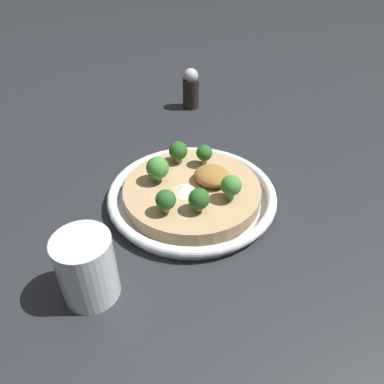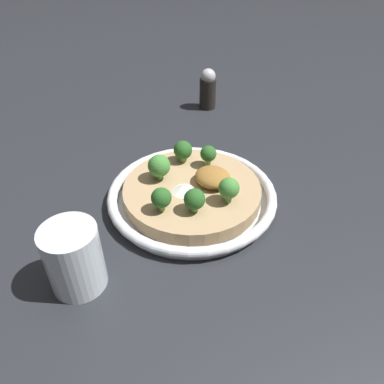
{
  "view_description": "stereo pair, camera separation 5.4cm",
  "coord_description": "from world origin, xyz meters",
  "px_view_note": "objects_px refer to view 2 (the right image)",
  "views": [
    {
      "loc": [
        0.32,
        -0.37,
        0.4
      ],
      "look_at": [
        0.0,
        0.0,
        0.02
      ],
      "focal_mm": 35.0,
      "sensor_mm": 36.0,
      "label": 1
    },
    {
      "loc": [
        0.35,
        -0.33,
        0.4
      ],
      "look_at": [
        0.0,
        0.0,
        0.02
      ],
      "focal_mm": 35.0,
      "sensor_mm": 36.0,
      "label": 2
    }
  ],
  "objects_px": {
    "broccoli_right": "(195,199)",
    "broccoli_back": "(208,154)",
    "broccoli_left": "(159,166)",
    "broccoli_back_right": "(229,189)",
    "broccoli_back_left": "(183,151)",
    "drinking_glass": "(74,258)",
    "risotto_bowl": "(192,194)",
    "pepper_shaker": "(208,89)",
    "broccoli_front_right": "(161,198)"
  },
  "relations": [
    {
      "from": "broccoli_back_left",
      "to": "drinking_glass",
      "type": "distance_m",
      "value": 0.28
    },
    {
      "from": "broccoli_back_right",
      "to": "broccoli_right",
      "type": "relative_size",
      "value": 1.1
    },
    {
      "from": "broccoli_back",
      "to": "broccoli_front_right",
      "type": "bearing_deg",
      "value": -74.55
    },
    {
      "from": "broccoli_back_right",
      "to": "broccoli_back_left",
      "type": "height_order",
      "value": "broccoli_back_right"
    },
    {
      "from": "broccoli_left",
      "to": "broccoli_front_right",
      "type": "relative_size",
      "value": 1.14
    },
    {
      "from": "broccoli_left",
      "to": "broccoli_back",
      "type": "height_order",
      "value": "broccoli_left"
    },
    {
      "from": "drinking_glass",
      "to": "pepper_shaker",
      "type": "relative_size",
      "value": 0.98
    },
    {
      "from": "broccoli_back_right",
      "to": "drinking_glass",
      "type": "relative_size",
      "value": 0.46
    },
    {
      "from": "broccoli_back_left",
      "to": "pepper_shaker",
      "type": "distance_m",
      "value": 0.29
    },
    {
      "from": "broccoli_back_right",
      "to": "broccoli_right",
      "type": "height_order",
      "value": "broccoli_back_right"
    },
    {
      "from": "broccoli_right",
      "to": "broccoli_back_left",
      "type": "relative_size",
      "value": 0.98
    },
    {
      "from": "broccoli_right",
      "to": "broccoli_front_right",
      "type": "height_order",
      "value": "same"
    },
    {
      "from": "risotto_bowl",
      "to": "broccoli_back_right",
      "type": "distance_m",
      "value": 0.08
    },
    {
      "from": "broccoli_back_left",
      "to": "drinking_glass",
      "type": "relative_size",
      "value": 0.42
    },
    {
      "from": "risotto_bowl",
      "to": "broccoli_left",
      "type": "bearing_deg",
      "value": -154.66
    },
    {
      "from": "broccoli_right",
      "to": "drinking_glass",
      "type": "bearing_deg",
      "value": -97.58
    },
    {
      "from": "broccoli_back_right",
      "to": "drinking_glass",
      "type": "distance_m",
      "value": 0.24
    },
    {
      "from": "broccoli_back_right",
      "to": "broccoli_back",
      "type": "xyz_separation_m",
      "value": [
        -0.09,
        0.05,
        -0.0
      ]
    },
    {
      "from": "broccoli_left",
      "to": "broccoli_back_right",
      "type": "bearing_deg",
      "value": 18.15
    },
    {
      "from": "broccoli_right",
      "to": "broccoli_back_left",
      "type": "bearing_deg",
      "value": 145.3
    },
    {
      "from": "broccoli_back_right",
      "to": "drinking_glass",
      "type": "bearing_deg",
      "value": -100.56
    },
    {
      "from": "drinking_glass",
      "to": "broccoli_back",
      "type": "bearing_deg",
      "value": 99.44
    },
    {
      "from": "broccoli_back_left",
      "to": "broccoli_back",
      "type": "xyz_separation_m",
      "value": [
        0.04,
        0.02,
        0.0
      ]
    },
    {
      "from": "risotto_bowl",
      "to": "broccoli_back_right",
      "type": "relative_size",
      "value": 6.55
    },
    {
      "from": "broccoli_back_left",
      "to": "broccoli_front_right",
      "type": "xyz_separation_m",
      "value": [
        0.08,
        -0.11,
        0.0
      ]
    },
    {
      "from": "broccoli_right",
      "to": "broccoli_back",
      "type": "xyz_separation_m",
      "value": [
        -0.07,
        0.1,
        0.0
      ]
    },
    {
      "from": "drinking_glass",
      "to": "broccoli_right",
      "type": "bearing_deg",
      "value": 82.42
    },
    {
      "from": "broccoli_back_right",
      "to": "broccoli_left",
      "type": "xyz_separation_m",
      "value": [
        -0.12,
        -0.04,
        0.0
      ]
    },
    {
      "from": "broccoli_back_left",
      "to": "broccoli_front_right",
      "type": "relative_size",
      "value": 1.01
    },
    {
      "from": "broccoli_right",
      "to": "drinking_glass",
      "type": "height_order",
      "value": "drinking_glass"
    },
    {
      "from": "broccoli_back_left",
      "to": "drinking_glass",
      "type": "bearing_deg",
      "value": -71.49
    },
    {
      "from": "broccoli_left",
      "to": "pepper_shaker",
      "type": "distance_m",
      "value": 0.35
    },
    {
      "from": "broccoli_right",
      "to": "broccoli_back",
      "type": "bearing_deg",
      "value": 125.64
    },
    {
      "from": "broccoli_left",
      "to": "drinking_glass",
      "type": "distance_m",
      "value": 0.21
    },
    {
      "from": "risotto_bowl",
      "to": "broccoli_back_right",
      "type": "bearing_deg",
      "value": 12.04
    },
    {
      "from": "risotto_bowl",
      "to": "broccoli_back_right",
      "type": "xyz_separation_m",
      "value": [
        0.07,
        0.01,
        0.04
      ]
    },
    {
      "from": "risotto_bowl",
      "to": "pepper_shaker",
      "type": "xyz_separation_m",
      "value": [
        -0.24,
        0.27,
        0.03
      ]
    },
    {
      "from": "broccoli_right",
      "to": "broccoli_front_right",
      "type": "bearing_deg",
      "value": -134.91
    },
    {
      "from": "pepper_shaker",
      "to": "broccoli_back",
      "type": "bearing_deg",
      "value": -44.75
    },
    {
      "from": "broccoli_back_right",
      "to": "pepper_shaker",
      "type": "distance_m",
      "value": 0.4
    },
    {
      "from": "broccoli_back_right",
      "to": "broccoli_left",
      "type": "distance_m",
      "value": 0.13
    },
    {
      "from": "broccoli_back",
      "to": "drinking_glass",
      "type": "distance_m",
      "value": 0.29
    },
    {
      "from": "broccoli_back",
      "to": "broccoli_back_left",
      "type": "bearing_deg",
      "value": -150.97
    },
    {
      "from": "broccoli_right",
      "to": "broccoli_front_right",
      "type": "distance_m",
      "value": 0.05
    },
    {
      "from": "risotto_bowl",
      "to": "broccoli_back_left",
      "type": "distance_m",
      "value": 0.09
    },
    {
      "from": "broccoli_back_left",
      "to": "broccoli_back",
      "type": "relative_size",
      "value": 1.02
    },
    {
      "from": "risotto_bowl",
      "to": "pepper_shaker",
      "type": "relative_size",
      "value": 2.93
    },
    {
      "from": "broccoli_front_right",
      "to": "broccoli_back",
      "type": "bearing_deg",
      "value": 105.45
    },
    {
      "from": "broccoli_back_right",
      "to": "broccoli_back",
      "type": "relative_size",
      "value": 1.1
    },
    {
      "from": "broccoli_front_right",
      "to": "drinking_glass",
      "type": "distance_m",
      "value": 0.15
    }
  ]
}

